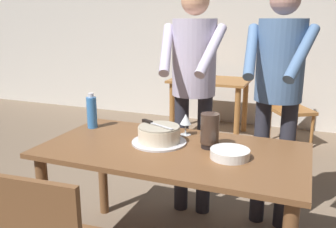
{
  "coord_description": "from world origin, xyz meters",
  "views": [
    {
      "loc": [
        0.72,
        -1.89,
        1.49
      ],
      "look_at": [
        -0.11,
        0.2,
        0.9
      ],
      "focal_mm": 38.44,
      "sensor_mm": 36.0,
      "label": 1
    }
  ],
  "objects_px": {
    "main_dining_table": "(172,166)",
    "background_table": "(210,91)",
    "wine_glass_near": "(186,120)",
    "water_bottle": "(92,112)",
    "cake_knife": "(151,123)",
    "background_chair_1": "(289,104)",
    "person_cutting_cake": "(194,78)",
    "person_standing_beside": "(278,83)",
    "hurricane_lamp": "(210,130)",
    "cake_on_platter": "(159,135)",
    "plate_stack": "(230,154)"
  },
  "relations": [
    {
      "from": "water_bottle",
      "to": "background_table",
      "type": "xyz_separation_m",
      "value": [
        0.2,
        2.45,
        -0.29
      ]
    },
    {
      "from": "main_dining_table",
      "to": "person_standing_beside",
      "type": "distance_m",
      "value": 0.95
    },
    {
      "from": "wine_glass_near",
      "to": "water_bottle",
      "type": "distance_m",
      "value": 0.67
    },
    {
      "from": "main_dining_table",
      "to": "background_chair_1",
      "type": "bearing_deg",
      "value": 78.82
    },
    {
      "from": "main_dining_table",
      "to": "cake_knife",
      "type": "xyz_separation_m",
      "value": [
        -0.17,
        0.08,
        0.23
      ]
    },
    {
      "from": "person_cutting_cake",
      "to": "background_chair_1",
      "type": "height_order",
      "value": "person_cutting_cake"
    },
    {
      "from": "wine_glass_near",
      "to": "background_chair_1",
      "type": "relative_size",
      "value": 0.16
    },
    {
      "from": "cake_knife",
      "to": "person_cutting_cake",
      "type": "bearing_deg",
      "value": 78.93
    },
    {
      "from": "hurricane_lamp",
      "to": "water_bottle",
      "type": "bearing_deg",
      "value": 173.81
    },
    {
      "from": "water_bottle",
      "to": "person_standing_beside",
      "type": "bearing_deg",
      "value": 20.99
    },
    {
      "from": "hurricane_lamp",
      "to": "background_table",
      "type": "relative_size",
      "value": 0.21
    },
    {
      "from": "cake_knife",
      "to": "person_standing_beside",
      "type": "height_order",
      "value": "person_standing_beside"
    },
    {
      "from": "main_dining_table",
      "to": "background_table",
      "type": "height_order",
      "value": "main_dining_table"
    },
    {
      "from": "person_cutting_cake",
      "to": "hurricane_lamp",
      "type": "bearing_deg",
      "value": -62.74
    },
    {
      "from": "water_bottle",
      "to": "main_dining_table",
      "type": "bearing_deg",
      "value": -15.27
    },
    {
      "from": "background_table",
      "to": "main_dining_table",
      "type": "bearing_deg",
      "value": -79.69
    },
    {
      "from": "cake_on_platter",
      "to": "background_table",
      "type": "relative_size",
      "value": 0.34
    },
    {
      "from": "cake_on_platter",
      "to": "cake_knife",
      "type": "height_order",
      "value": "cake_knife"
    },
    {
      "from": "cake_on_platter",
      "to": "person_standing_beside",
      "type": "distance_m",
      "value": 0.91
    },
    {
      "from": "cake_on_platter",
      "to": "wine_glass_near",
      "type": "xyz_separation_m",
      "value": [
        0.1,
        0.22,
        0.05
      ]
    },
    {
      "from": "cake_on_platter",
      "to": "background_table",
      "type": "distance_m",
      "value": 2.62
    },
    {
      "from": "wine_glass_near",
      "to": "background_chair_1",
      "type": "bearing_deg",
      "value": 77.39
    },
    {
      "from": "person_standing_beside",
      "to": "background_table",
      "type": "xyz_separation_m",
      "value": [
        -1.01,
        1.99,
        -0.5
      ]
    },
    {
      "from": "plate_stack",
      "to": "person_cutting_cake",
      "type": "relative_size",
      "value": 0.13
    },
    {
      "from": "hurricane_lamp",
      "to": "person_cutting_cake",
      "type": "relative_size",
      "value": 0.12
    },
    {
      "from": "hurricane_lamp",
      "to": "main_dining_table",
      "type": "bearing_deg",
      "value": -156.3
    },
    {
      "from": "main_dining_table",
      "to": "water_bottle",
      "type": "relative_size",
      "value": 6.24
    },
    {
      "from": "cake_on_platter",
      "to": "person_cutting_cake",
      "type": "distance_m",
      "value": 0.63
    },
    {
      "from": "water_bottle",
      "to": "background_table",
      "type": "height_order",
      "value": "water_bottle"
    },
    {
      "from": "hurricane_lamp",
      "to": "cake_knife",
      "type": "bearing_deg",
      "value": -179.24
    },
    {
      "from": "wine_glass_near",
      "to": "person_cutting_cake",
      "type": "bearing_deg",
      "value": 99.89
    },
    {
      "from": "cake_knife",
      "to": "background_chair_1",
      "type": "relative_size",
      "value": 0.28
    },
    {
      "from": "plate_stack",
      "to": "background_chair_1",
      "type": "height_order",
      "value": "background_chair_1"
    },
    {
      "from": "background_table",
      "to": "person_cutting_cake",
      "type": "bearing_deg",
      "value": -78.51
    },
    {
      "from": "cake_knife",
      "to": "background_chair_1",
      "type": "distance_m",
      "value": 2.67
    },
    {
      "from": "person_standing_beside",
      "to": "wine_glass_near",
      "type": "bearing_deg",
      "value": -144.94
    },
    {
      "from": "cake_knife",
      "to": "background_chair_1",
      "type": "height_order",
      "value": "background_chair_1"
    },
    {
      "from": "water_bottle",
      "to": "person_standing_beside",
      "type": "height_order",
      "value": "person_standing_beside"
    },
    {
      "from": "plate_stack",
      "to": "wine_glass_near",
      "type": "xyz_separation_m",
      "value": [
        -0.36,
        0.3,
        0.08
      ]
    },
    {
      "from": "plate_stack",
      "to": "wine_glass_near",
      "type": "distance_m",
      "value": 0.48
    },
    {
      "from": "cake_on_platter",
      "to": "hurricane_lamp",
      "type": "bearing_deg",
      "value": 6.44
    },
    {
      "from": "person_cutting_cake",
      "to": "cake_knife",
      "type": "bearing_deg",
      "value": -101.07
    },
    {
      "from": "person_cutting_cake",
      "to": "person_standing_beside",
      "type": "relative_size",
      "value": 1.0
    },
    {
      "from": "water_bottle",
      "to": "hurricane_lamp",
      "type": "xyz_separation_m",
      "value": [
        0.88,
        -0.1,
        -0.01
      ]
    },
    {
      "from": "wine_glass_near",
      "to": "hurricane_lamp",
      "type": "bearing_deg",
      "value": -40.49
    },
    {
      "from": "hurricane_lamp",
      "to": "person_cutting_cake",
      "type": "xyz_separation_m",
      "value": [
        -0.27,
        0.53,
        0.22
      ]
    },
    {
      "from": "cake_knife",
      "to": "wine_glass_near",
      "type": "height_order",
      "value": "wine_glass_near"
    },
    {
      "from": "main_dining_table",
      "to": "background_chair_1",
      "type": "relative_size",
      "value": 1.73
    },
    {
      "from": "water_bottle",
      "to": "hurricane_lamp",
      "type": "distance_m",
      "value": 0.88
    },
    {
      "from": "person_standing_beside",
      "to": "background_table",
      "type": "bearing_deg",
      "value": 116.89
    }
  ]
}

